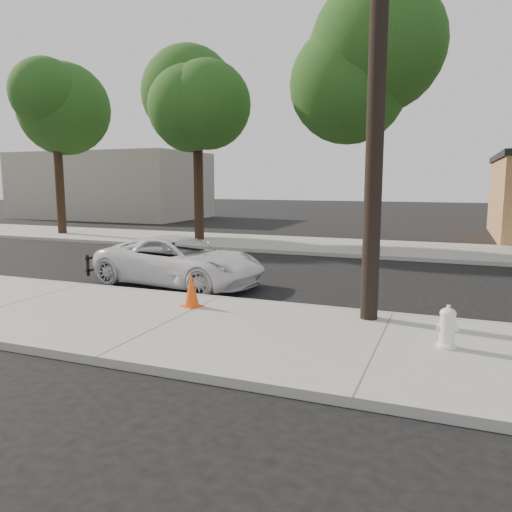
{
  "coord_description": "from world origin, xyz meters",
  "views": [
    {
      "loc": [
        5.06,
        -12.5,
        2.86
      ],
      "look_at": [
        0.52,
        -1.03,
        1.0
      ],
      "focal_mm": 35.0,
      "sensor_mm": 36.0,
      "label": 1
    }
  ],
  "objects_px": {
    "utility_pole": "(377,81)",
    "police_cruiser": "(180,261)",
    "traffic_cone": "(191,291)",
    "fire_hydrant": "(447,328)"
  },
  "relations": [
    {
      "from": "utility_pole",
      "to": "traffic_cone",
      "type": "height_order",
      "value": "utility_pole"
    },
    {
      "from": "utility_pole",
      "to": "police_cruiser",
      "type": "xyz_separation_m",
      "value": [
        -5.5,
        2.07,
        -4.03
      ]
    },
    {
      "from": "utility_pole",
      "to": "fire_hydrant",
      "type": "height_order",
      "value": "utility_pole"
    },
    {
      "from": "utility_pole",
      "to": "traffic_cone",
      "type": "distance_m",
      "value": 5.65
    },
    {
      "from": "utility_pole",
      "to": "fire_hydrant",
      "type": "xyz_separation_m",
      "value": [
        1.47,
        -1.32,
        -4.23
      ]
    },
    {
      "from": "police_cruiser",
      "to": "utility_pole",
      "type": "bearing_deg",
      "value": -103.49
    },
    {
      "from": "utility_pole",
      "to": "traffic_cone",
      "type": "bearing_deg",
      "value": -173.01
    },
    {
      "from": "police_cruiser",
      "to": "fire_hydrant",
      "type": "relative_size",
      "value": 7.23
    },
    {
      "from": "utility_pole",
      "to": "police_cruiser",
      "type": "bearing_deg",
      "value": 159.4
    },
    {
      "from": "traffic_cone",
      "to": "police_cruiser",
      "type": "bearing_deg",
      "value": 124.79
    }
  ]
}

